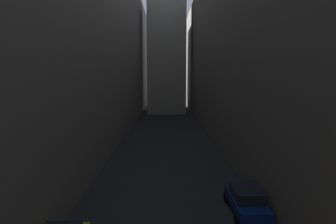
# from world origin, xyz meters

# --- Properties ---
(ground_plane) EXTENTS (264.00, 264.00, 0.00)m
(ground_plane) POSITION_xyz_m (0.00, 48.00, 0.00)
(ground_plane) COLOR black
(building_block_left) EXTENTS (11.75, 108.00, 24.68)m
(building_block_left) POSITION_xyz_m (-11.38, 50.00, 12.34)
(building_block_left) COLOR slate
(building_block_left) RESTS_ON ground
(building_block_right) EXTENTS (13.17, 108.00, 23.62)m
(building_block_right) POSITION_xyz_m (12.08, 50.00, 11.81)
(building_block_right) COLOR #60594F
(building_block_right) RESTS_ON ground
(parked_car_right_far) EXTENTS (1.88, 4.00, 1.48)m
(parked_car_right_far) POSITION_xyz_m (4.40, 24.59, 0.78)
(parked_car_right_far) COLOR navy
(parked_car_right_far) RESTS_ON ground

